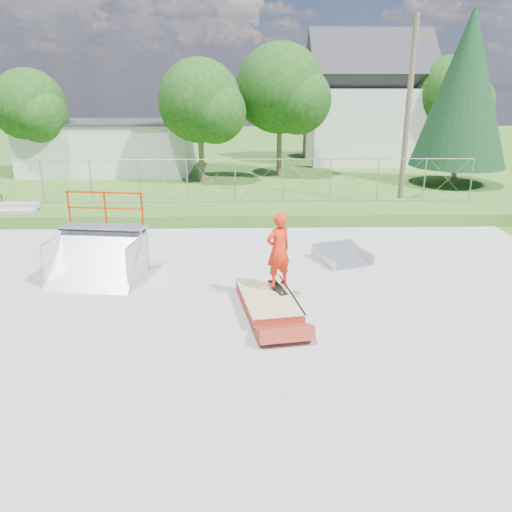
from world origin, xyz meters
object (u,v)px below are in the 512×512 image
at_px(grind_box, 268,302).
at_px(flat_bank_ramp, 343,256).
at_px(skater, 278,253).
at_px(quarter_pipe, 94,241).

height_order(grind_box, flat_bank_ramp, flat_bank_ramp).
bearing_deg(flat_bank_ramp, skater, -145.92).
relative_size(grind_box, skater, 1.44).
bearing_deg(quarter_pipe, flat_bank_ramp, 19.14).
bearing_deg(grind_box, quarter_pipe, 147.95).
height_order(quarter_pipe, flat_bank_ramp, quarter_pipe).
bearing_deg(skater, flat_bank_ramp, -156.20).
relative_size(grind_box, flat_bank_ramp, 1.75).
height_order(flat_bank_ramp, skater, skater).
relative_size(quarter_pipe, flat_bank_ramp, 1.55).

